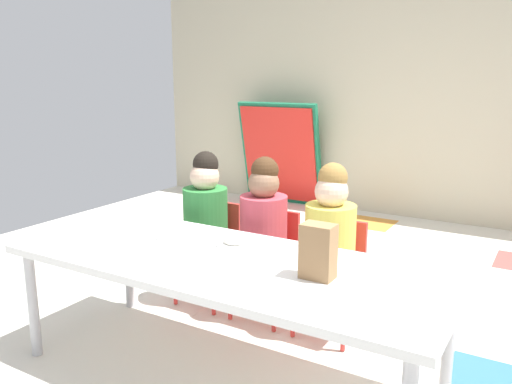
# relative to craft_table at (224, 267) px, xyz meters

# --- Properties ---
(ground_plane) EXTENTS (6.17, 5.41, 0.02)m
(ground_plane) POSITION_rel_craft_table_xyz_m (0.18, 0.56, -0.53)
(ground_plane) COLOR silver
(back_wall) EXTENTS (6.17, 0.10, 2.42)m
(back_wall) POSITION_rel_craft_table_xyz_m (0.18, 3.26, 0.68)
(back_wall) COLOR beige
(back_wall) RESTS_ON ground_plane
(craft_table) EXTENTS (1.97, 0.77, 0.57)m
(craft_table) POSITION_rel_craft_table_xyz_m (0.00, 0.00, 0.00)
(craft_table) COLOR white
(craft_table) RESTS_ON ground_plane
(seated_child_near_camera) EXTENTS (0.32, 0.31, 0.92)m
(seated_child_near_camera) POSITION_rel_craft_table_xyz_m (-0.54, 0.61, 0.03)
(seated_child_near_camera) COLOR red
(seated_child_near_camera) RESTS_ON ground_plane
(seated_child_middle_seat) EXTENTS (0.32, 0.31, 0.92)m
(seated_child_middle_seat) POSITION_rel_craft_table_xyz_m (-0.15, 0.61, 0.03)
(seated_child_middle_seat) COLOR red
(seated_child_middle_seat) RESTS_ON ground_plane
(seated_child_far_right) EXTENTS (0.32, 0.31, 0.92)m
(seated_child_far_right) POSITION_rel_craft_table_xyz_m (0.25, 0.61, 0.03)
(seated_child_far_right) COLOR red
(seated_child_far_right) RESTS_ON ground_plane
(folded_activity_table) EXTENTS (0.90, 0.29, 1.09)m
(folded_activity_table) POSITION_rel_craft_table_xyz_m (-1.36, 3.06, 0.01)
(folded_activity_table) COLOR #19724C
(folded_activity_table) RESTS_ON ground_plane
(paper_bag_brown) EXTENTS (0.13, 0.09, 0.22)m
(paper_bag_brown) POSITION_rel_craft_table_xyz_m (0.45, -0.00, 0.15)
(paper_bag_brown) COLOR #9E754C
(paper_bag_brown) RESTS_ON craft_table
(paper_plate_near_edge) EXTENTS (0.18, 0.18, 0.01)m
(paper_plate_near_edge) POSITION_rel_craft_table_xyz_m (-0.06, 0.18, 0.05)
(paper_plate_near_edge) COLOR white
(paper_plate_near_edge) RESTS_ON craft_table
(paper_plate_center_table) EXTENTS (0.18, 0.18, 0.01)m
(paper_plate_center_table) POSITION_rel_craft_table_xyz_m (-0.38, 0.12, 0.05)
(paper_plate_center_table) COLOR white
(paper_plate_center_table) RESTS_ON craft_table
(donut_powdered_on_plate) EXTENTS (0.11, 0.11, 0.03)m
(donut_powdered_on_plate) POSITION_rel_craft_table_xyz_m (-0.06, 0.18, 0.07)
(donut_powdered_on_plate) COLOR white
(donut_powdered_on_plate) RESTS_ON craft_table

